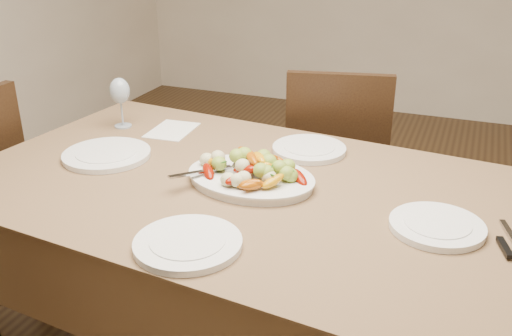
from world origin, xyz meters
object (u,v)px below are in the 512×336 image
object	(u,v)px
chair_far	(336,166)
serving_platter	(251,180)
dining_table	(256,291)
plate_left	(107,155)
plate_near	(188,244)
plate_right	(437,226)
plate_far	(309,149)
wine_glass	(121,101)

from	to	relation	value
chair_far	serving_platter	bearing A→B (deg)	73.37
dining_table	chair_far	bearing A→B (deg)	87.34
plate_left	plate_near	xyz separation A→B (m)	(0.52, -0.41, 0.00)
chair_far	plate_left	bearing A→B (deg)	42.63
plate_near	plate_right	bearing A→B (deg)	29.24
serving_platter	plate_far	bearing A→B (deg)	73.47
wine_glass	plate_right	bearing A→B (deg)	-17.29
dining_table	plate_far	bearing A→B (deg)	78.21
plate_left	wine_glass	world-z (taller)	wine_glass
chair_far	wine_glass	size ratio (longest dim) A/B	4.64
plate_left	serving_platter	bearing A→B (deg)	-1.28
plate_left	plate_right	xyz separation A→B (m)	(1.09, -0.09, 0.00)
serving_platter	plate_far	distance (m)	0.32
dining_table	plate_near	world-z (taller)	plate_near
plate_right	plate_near	size ratio (longest dim) A/B	0.91
chair_far	dining_table	bearing A→B (deg)	75.01
dining_table	chair_far	distance (m)	0.88
dining_table	plate_near	size ratio (longest dim) A/B	6.83
plate_left	wine_glass	size ratio (longest dim) A/B	1.44
plate_near	wine_glass	xyz separation A→B (m)	(-0.65, 0.69, 0.09)
plate_left	plate_far	bearing A→B (deg)	25.67
chair_far	plate_left	distance (m)	1.08
serving_platter	plate_far	xyz separation A→B (m)	(0.09, 0.31, -0.00)
chair_far	wine_glass	xyz separation A→B (m)	(-0.72, -0.57, 0.39)
serving_platter	plate_left	world-z (taller)	serving_platter
dining_table	plate_left	xyz separation A→B (m)	(-0.55, 0.03, 0.39)
chair_far	wine_glass	distance (m)	0.99
plate_far	chair_far	bearing A→B (deg)	92.88
plate_near	dining_table	bearing A→B (deg)	85.43
chair_far	serving_platter	distance (m)	0.91
dining_table	wine_glass	size ratio (longest dim) A/B	8.98
plate_left	plate_far	world-z (taller)	same
chair_far	serving_platter	size ratio (longest dim) A/B	2.43
chair_far	serving_platter	xyz separation A→B (m)	(-0.06, -0.86, 0.30)
plate_left	chair_far	bearing A→B (deg)	54.96
plate_left	plate_near	size ratio (longest dim) A/B	1.09
plate_right	plate_near	world-z (taller)	same
serving_platter	plate_right	bearing A→B (deg)	-8.41
plate_left	plate_near	world-z (taller)	same
chair_far	plate_near	xyz separation A→B (m)	(-0.07, -1.26, 0.29)
chair_far	plate_left	world-z (taller)	chair_far
dining_table	plate_right	world-z (taller)	plate_right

